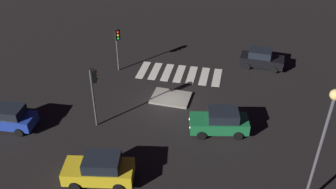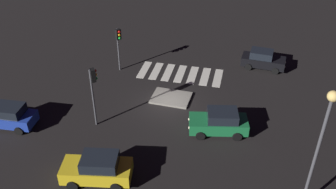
{
  "view_description": "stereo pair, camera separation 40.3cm",
  "coord_description": "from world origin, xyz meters",
  "views": [
    {
      "loc": [
        -5.1,
        24.28,
        17.23
      ],
      "look_at": [
        0.0,
        0.0,
        1.0
      ],
      "focal_mm": 39.94,
      "sensor_mm": 36.0,
      "label": 1
    },
    {
      "loc": [
        -5.5,
        24.19,
        17.23
      ],
      "look_at": [
        0.0,
        0.0,
        1.0
      ],
      "focal_mm": 39.94,
      "sensor_mm": 36.0,
      "label": 2
    }
  ],
  "objects": [
    {
      "name": "crosswalk_near",
      "position": [
        0.0,
        -5.14,
        0.01
      ],
      "size": [
        7.6,
        3.2,
        0.02
      ],
      "color": "silver",
      "rests_on": "ground"
    },
    {
      "name": "traffic_island",
      "position": [
        -0.05,
        -0.93,
        0.09
      ],
      "size": [
        3.26,
        2.51,
        0.18
      ],
      "color": "gray",
      "rests_on": "ground"
    },
    {
      "name": "car_yellow",
      "position": [
        2.4,
        8.94,
        0.92
      ],
      "size": [
        4.52,
        2.56,
        1.88
      ],
      "rotation": [
        0.0,
        0.0,
        0.16
      ],
      "color": "gold",
      "rests_on": "ground"
    },
    {
      "name": "car_green",
      "position": [
        -4.35,
        2.57,
        0.9
      ],
      "size": [
        4.44,
        2.58,
        1.84
      ],
      "rotation": [
        0.0,
        0.0,
        0.19
      ],
      "color": "#196B38",
      "rests_on": "ground"
    },
    {
      "name": "street_lamp",
      "position": [
        -9.79,
        8.33,
        5.37
      ],
      "size": [
        0.56,
        0.56,
        7.92
      ],
      "color": "#47474C",
      "rests_on": "ground"
    },
    {
      "name": "traffic_light_north",
      "position": [
        4.56,
        3.6,
        3.55
      ],
      "size": [
        0.53,
        0.54,
        4.7
      ],
      "rotation": [
        0.0,
        0.0,
        -2.47
      ],
      "color": "#47474C",
      "rests_on": "ground"
    },
    {
      "name": "car_blue",
      "position": [
        10.88,
        5.25,
        0.87
      ],
      "size": [
        4.16,
        2.09,
        1.78
      ],
      "rotation": [
        0.0,
        0.0,
        0.05
      ],
      "color": "#1E389E",
      "rests_on": "ground"
    },
    {
      "name": "car_black",
      "position": [
        -7.29,
        -8.0,
        0.86
      ],
      "size": [
        4.13,
        2.19,
        1.74
      ],
      "rotation": [
        0.0,
        0.0,
        3.04
      ],
      "color": "black",
      "rests_on": "ground"
    },
    {
      "name": "ground_plane",
      "position": [
        0.0,
        0.0,
        0.0
      ],
      "size": [
        80.0,
        80.0,
        0.0
      ],
      "primitive_type": "plane",
      "color": "black"
    },
    {
      "name": "traffic_light_east",
      "position": [
        5.57,
        -4.57,
        3.13
      ],
      "size": [
        0.53,
        0.54,
        4.13
      ],
      "rotation": [
        0.0,
        0.0,
        2.46
      ],
      "color": "#47474C",
      "rests_on": "ground"
    }
  ]
}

